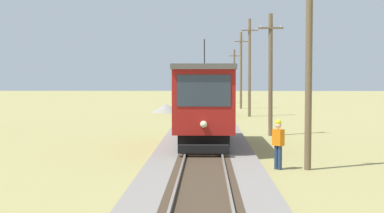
% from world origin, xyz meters
% --- Properties ---
extents(red_tram, '(2.60, 8.54, 4.79)m').
position_xyz_m(red_tram, '(0.00, 20.89, 2.19)').
color(red_tram, maroon).
rests_on(red_tram, rail_right).
extents(freight_car, '(2.40, 5.20, 2.31)m').
position_xyz_m(freight_car, '(0.00, 42.83, 1.56)').
color(freight_car, brown).
rests_on(freight_car, rail_right).
extents(utility_pole_near_tram, '(1.40, 0.26, 7.05)m').
position_xyz_m(utility_pole_near_tram, '(3.71, 14.96, 3.62)').
color(utility_pole_near_tram, brown).
rests_on(utility_pole_near_tram, ground).
extents(utility_pole_mid, '(1.40, 0.57, 6.88)m').
position_xyz_m(utility_pole_mid, '(3.71, 26.51, 3.53)').
color(utility_pole_mid, brown).
rests_on(utility_pole_mid, ground).
extents(utility_pole_far, '(1.40, 0.60, 8.23)m').
position_xyz_m(utility_pole_far, '(3.71, 41.76, 4.21)').
color(utility_pole_far, brown).
rests_on(utility_pole_far, ground).
extents(utility_pole_distant, '(1.40, 0.45, 8.03)m').
position_xyz_m(utility_pole_distant, '(3.71, 53.28, 4.11)').
color(utility_pole_distant, brown).
rests_on(utility_pole_distant, ground).
extents(utility_pole_horizon, '(1.40, 0.45, 6.95)m').
position_xyz_m(utility_pole_horizon, '(3.71, 67.57, 3.57)').
color(utility_pole_horizon, brown).
rests_on(utility_pole_horizon, ground).
extents(gravel_pile, '(2.79, 2.79, 0.83)m').
position_xyz_m(gravel_pile, '(-3.72, 46.60, 0.41)').
color(gravel_pile, gray).
rests_on(gravel_pile, ground).
extents(track_worker, '(0.43, 0.44, 1.78)m').
position_xyz_m(track_worker, '(2.67, 15.00, 0.98)').
color(track_worker, navy).
rests_on(track_worker, ground).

